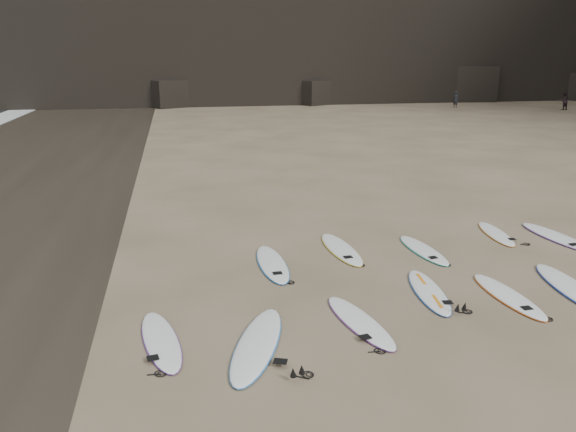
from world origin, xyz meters
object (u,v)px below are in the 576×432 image
(surfboard_1, at_px, (360,321))
(surfboard_9, at_px, (557,237))
(surfboard_2, at_px, (429,291))
(surfboard_7, at_px, (423,250))
(surfboard_3, at_px, (508,295))
(surfboard_6, at_px, (341,249))
(surfboard_8, at_px, (496,233))
(person_b, at_px, (564,101))
(surfboard_0, at_px, (257,343))
(surfboard_5, at_px, (272,263))
(surfboard_4, at_px, (571,287))
(surfboard_11, at_px, (161,340))
(person_a, at_px, (456,99))

(surfboard_1, bearing_deg, surfboard_9, 17.99)
(surfboard_2, distance_m, surfboard_7, 2.65)
(surfboard_3, bearing_deg, surfboard_6, 124.65)
(surfboard_2, height_order, surfboard_3, same)
(surfboard_8, bearing_deg, person_b, 60.24)
(surfboard_0, xyz_separation_m, surfboard_5, (0.92, 3.76, -0.00))
(surfboard_4, relative_size, surfboard_7, 1.18)
(surfboard_4, distance_m, surfboard_11, 8.64)
(surfboard_9, bearing_deg, surfboard_2, -156.20)
(surfboard_2, relative_size, surfboard_5, 0.92)
(surfboard_1, distance_m, surfboard_3, 3.44)
(surfboard_2, relative_size, surfboard_4, 0.86)
(surfboard_8, distance_m, person_b, 40.34)
(surfboard_7, relative_size, person_a, 1.54)
(surfboard_5, height_order, surfboard_8, surfboard_5)
(surfboard_11, bearing_deg, surfboard_0, -26.35)
(surfboard_6, height_order, surfboard_7, surfboard_6)
(surfboard_7, bearing_deg, surfboard_11, -155.57)
(surfboard_5, height_order, person_b, person_b)
(surfboard_2, distance_m, surfboard_11, 5.64)
(surfboard_2, xyz_separation_m, surfboard_9, (5.04, 2.71, 0.01))
(surfboard_6, distance_m, person_b, 43.67)
(surfboard_5, bearing_deg, surfboard_2, -37.75)
(surfboard_4, relative_size, surfboard_5, 1.07)
(surfboard_0, distance_m, surfboard_8, 8.89)
(surfboard_3, height_order, person_b, person_b)
(surfboard_2, relative_size, surfboard_7, 1.01)
(surfboard_3, xyz_separation_m, surfboard_9, (3.51, 3.25, 0.01))
(surfboard_9, bearing_deg, surfboard_4, -126.43)
(surfboard_5, height_order, surfboard_6, same)
(surfboard_1, height_order, surfboard_2, same)
(surfboard_3, height_order, surfboard_6, surfboard_6)
(surfboard_4, bearing_deg, surfboard_9, 66.37)
(surfboard_5, xyz_separation_m, surfboard_11, (-2.56, -3.29, -0.00))
(surfboard_8, height_order, surfboard_9, surfboard_9)
(surfboard_0, relative_size, surfboard_9, 1.02)
(surfboard_6, bearing_deg, surfboard_3, -56.59)
(surfboard_5, height_order, surfboard_7, surfboard_5)
(surfboard_7, distance_m, surfboard_9, 4.05)
(surfboard_9, xyz_separation_m, person_a, (15.64, 36.00, 0.72))
(surfboard_2, xyz_separation_m, person_a, (20.67, 38.71, 0.72))
(surfboard_4, distance_m, surfboard_7, 3.56)
(surfboard_8, height_order, person_b, person_b)
(surfboard_0, bearing_deg, surfboard_5, 96.77)
(surfboard_1, relative_size, person_a, 1.56)
(surfboard_1, distance_m, person_a, 45.71)
(surfboard_2, distance_m, surfboard_6, 3.13)
(surfboard_2, height_order, surfboard_5, surfboard_5)
(surfboard_2, distance_m, person_a, 43.89)
(surfboard_0, height_order, person_a, person_a)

